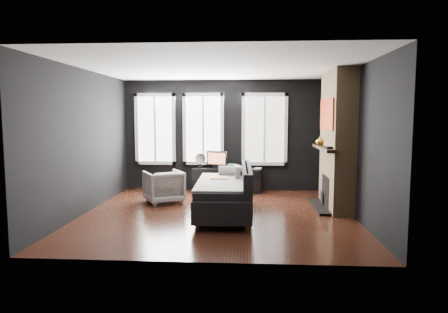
# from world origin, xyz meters

# --- Properties ---
(floor) EXTENTS (5.00, 5.00, 0.00)m
(floor) POSITION_xyz_m (0.00, 0.00, 0.00)
(floor) COLOR black
(floor) RESTS_ON ground
(ceiling) EXTENTS (5.00, 5.00, 0.00)m
(ceiling) POSITION_xyz_m (0.00, 0.00, 2.70)
(ceiling) COLOR white
(ceiling) RESTS_ON ground
(wall_back) EXTENTS (5.00, 0.02, 2.70)m
(wall_back) POSITION_xyz_m (0.00, 2.50, 1.35)
(wall_back) COLOR black
(wall_back) RESTS_ON ground
(wall_left) EXTENTS (0.02, 5.00, 2.70)m
(wall_left) POSITION_xyz_m (-2.50, 0.00, 1.35)
(wall_left) COLOR black
(wall_left) RESTS_ON ground
(wall_right) EXTENTS (0.02, 5.00, 2.70)m
(wall_right) POSITION_xyz_m (2.50, 0.00, 1.35)
(wall_right) COLOR black
(wall_right) RESTS_ON ground
(windows) EXTENTS (4.00, 0.16, 1.76)m
(windows) POSITION_xyz_m (-0.45, 2.46, 2.38)
(windows) COLOR white
(windows) RESTS_ON wall_back
(fireplace) EXTENTS (0.70, 1.62, 2.70)m
(fireplace) POSITION_xyz_m (2.30, 0.60, 1.35)
(fireplace) COLOR #93724C
(fireplace) RESTS_ON floor
(sofa) EXTENTS (1.14, 2.19, 0.93)m
(sofa) POSITION_xyz_m (0.13, -0.15, 0.46)
(sofa) COLOR black
(sofa) RESTS_ON floor
(stripe_pillow) EXTENTS (0.12, 0.40, 0.40)m
(stripe_pillow) POSITION_xyz_m (0.36, 0.30, 0.67)
(stripe_pillow) COLOR gray
(stripe_pillow) RESTS_ON sofa
(armchair) EXTENTS (0.97, 0.95, 0.75)m
(armchair) POSITION_xyz_m (-1.22, 0.90, 0.38)
(armchair) COLOR white
(armchair) RESTS_ON floor
(media_console) EXTENTS (1.69, 0.63, 0.57)m
(media_console) POSITION_xyz_m (0.06, 2.24, 0.28)
(media_console) COLOR black
(media_console) RESTS_ON floor
(monitor) EXTENTS (0.53, 0.24, 0.46)m
(monitor) POSITION_xyz_m (-0.21, 2.30, 0.80)
(monitor) COLOR black
(monitor) RESTS_ON media_console
(desk_fan) EXTENTS (0.26, 0.26, 0.36)m
(desk_fan) POSITION_xyz_m (-0.60, 2.28, 0.75)
(desk_fan) COLOR gray
(desk_fan) RESTS_ON media_console
(mug) EXTENTS (0.14, 0.12, 0.13)m
(mug) POSITION_xyz_m (0.48, 2.15, 0.64)
(mug) COLOR red
(mug) RESTS_ON media_console
(book) EXTENTS (0.15, 0.07, 0.21)m
(book) POSITION_xyz_m (0.72, 2.23, 0.67)
(book) COLOR #BCB095
(book) RESTS_ON media_console
(storage_box) EXTENTS (0.22, 0.16, 0.11)m
(storage_box) POSITION_xyz_m (0.18, 2.14, 0.62)
(storage_box) COLOR #357442
(storage_box) RESTS_ON media_console
(mantel_vase) EXTENTS (0.23, 0.24, 0.18)m
(mantel_vase) POSITION_xyz_m (2.05, 1.05, 1.32)
(mantel_vase) COLOR gold
(mantel_vase) RESTS_ON fireplace
(mantel_clock) EXTENTS (0.16, 0.16, 0.04)m
(mantel_clock) POSITION_xyz_m (2.05, 0.05, 1.25)
(mantel_clock) COLOR black
(mantel_clock) RESTS_ON fireplace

